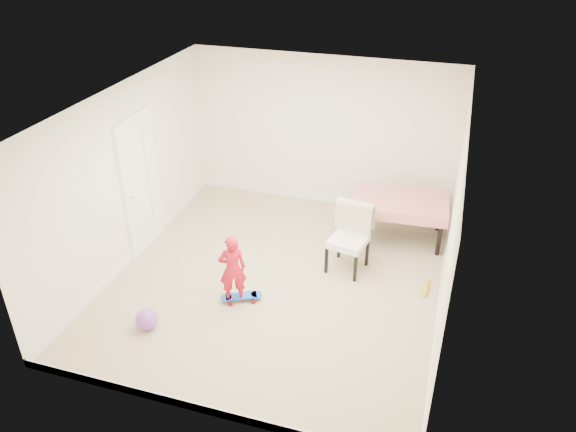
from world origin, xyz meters
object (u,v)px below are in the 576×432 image
(dining_table, at_px, (398,218))
(balloon, at_px, (147,319))
(skateboard, at_px, (241,298))
(child, at_px, (232,271))
(dining_chair, at_px, (348,239))

(dining_table, height_order, balloon, dining_table)
(skateboard, distance_m, balloon, 1.28)
(child, bearing_deg, balloon, 16.47)
(dining_table, relative_size, dining_chair, 1.46)
(child, height_order, balloon, child)
(dining_chair, bearing_deg, dining_table, 73.87)
(dining_chair, height_order, skateboard, dining_chair)
(dining_table, relative_size, skateboard, 2.57)
(dining_table, bearing_deg, dining_chair, -121.13)
(skateboard, relative_size, balloon, 2.04)
(child, distance_m, balloon, 1.23)
(dining_chair, distance_m, balloon, 2.96)
(dining_chair, height_order, child, dining_chair)
(skateboard, bearing_deg, dining_chair, 17.43)
(skateboard, distance_m, child, 0.46)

